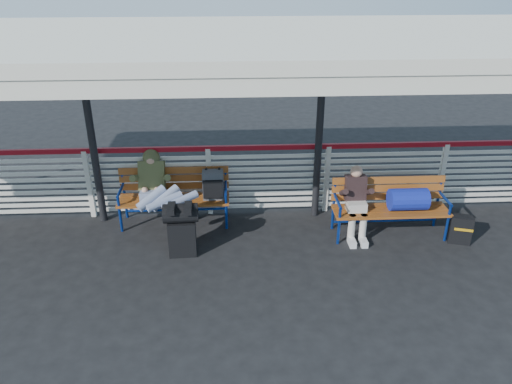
{
  "coord_description": "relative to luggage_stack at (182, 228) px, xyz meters",
  "views": [
    {
      "loc": [
        0.38,
        -5.77,
        4.13
      ],
      "look_at": [
        0.74,
        1.0,
        0.82
      ],
      "focal_mm": 35.0,
      "sensor_mm": 36.0,
      "label": 1
    }
  ],
  "objects": [
    {
      "name": "companion_person",
      "position": [
        2.68,
        0.41,
        0.14
      ],
      "size": [
        0.32,
        0.66,
        1.15
      ],
      "color": "beige",
      "rests_on": "ground"
    },
    {
      "name": "canopy",
      "position": [
        0.37,
        0.24,
        2.59
      ],
      "size": [
        12.6,
        3.6,
        3.16
      ],
      "color": "silver",
      "rests_on": "ground"
    },
    {
      "name": "fence",
      "position": [
        0.37,
        1.28,
        0.21
      ],
      "size": [
        12.08,
        0.08,
        1.24
      ],
      "color": "silver",
      "rests_on": "ground"
    },
    {
      "name": "bench_right",
      "position": [
        3.36,
        0.42,
        0.14
      ],
      "size": [
        1.8,
        0.56,
        0.92
      ],
      "color": "#994F1D",
      "rests_on": "ground"
    },
    {
      "name": "luggage_stack",
      "position": [
        0.0,
        0.0,
        0.0
      ],
      "size": [
        0.51,
        0.3,
        0.84
      ],
      "rotation": [
        0.0,
        0.0,
        0.04
      ],
      "color": "black",
      "rests_on": "ground"
    },
    {
      "name": "bench_left",
      "position": [
        0.02,
        1.0,
        0.15
      ],
      "size": [
        1.8,
        0.56,
        0.94
      ],
      "color": "#994F1D",
      "rests_on": "ground"
    },
    {
      "name": "ground",
      "position": [
        0.37,
        -0.62,
        -0.46
      ],
      "size": [
        60.0,
        60.0,
        0.0
      ],
      "primitive_type": "plane",
      "color": "black",
      "rests_on": "ground"
    },
    {
      "name": "traveler_man",
      "position": [
        -0.35,
        0.65,
        0.26
      ],
      "size": [
        0.94,
        1.56,
        0.77
      ],
      "color": "#99AACF",
      "rests_on": "ground"
    },
    {
      "name": "suitcase_side",
      "position": [
        4.28,
        0.11,
        -0.23
      ],
      "size": [
        0.37,
        0.28,
        0.46
      ],
      "rotation": [
        0.0,
        0.0,
        -0.29
      ],
      "color": "black",
      "rests_on": "ground"
    }
  ]
}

